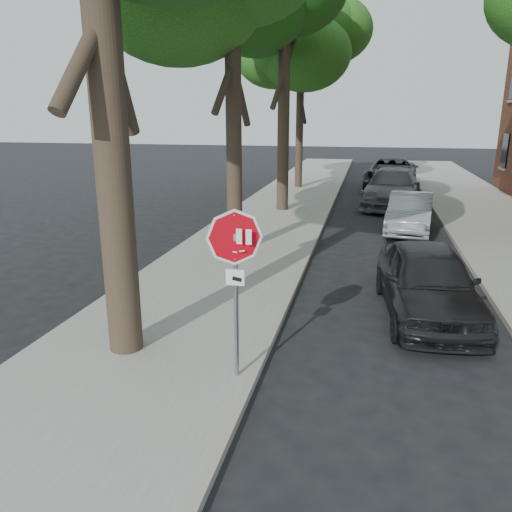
# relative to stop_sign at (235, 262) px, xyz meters

# --- Properties ---
(ground) EXTENTS (120.00, 120.00, 0.00)m
(ground) POSITION_rel_stop_sign_xyz_m (0.70, 0.03, -1.95)
(ground) COLOR black
(ground) RESTS_ON ground
(sidewalk_left) EXTENTS (4.00, 55.00, 0.12)m
(sidewalk_left) POSITION_rel_stop_sign_xyz_m (-1.80, 12.03, -1.89)
(sidewalk_left) COLOR gray
(sidewalk_left) RESTS_ON ground
(sidewalk_right) EXTENTS (4.00, 55.00, 0.12)m
(sidewalk_right) POSITION_rel_stop_sign_xyz_m (6.70, 12.03, -1.89)
(sidewalk_right) COLOR gray
(sidewalk_right) RESTS_ON ground
(curb_left) EXTENTS (0.12, 55.00, 0.13)m
(curb_left) POSITION_rel_stop_sign_xyz_m (0.25, 12.03, -1.88)
(curb_left) COLOR #9E9384
(curb_left) RESTS_ON ground
(curb_right) EXTENTS (0.12, 55.00, 0.13)m
(curb_right) POSITION_rel_stop_sign_xyz_m (4.65, 12.03, -1.88)
(curb_right) COLOR #9E9384
(curb_right) RESTS_ON ground
(stop_sign) EXTENTS (0.76, 0.34, 2.61)m
(stop_sign) POSITION_rel_stop_sign_xyz_m (0.00, 0.00, 0.00)
(stop_sign) COLOR gray
(stop_sign) RESTS_ON sidewalk_left
(tree_mid_b) EXTENTS (5.88, 5.46, 10.36)m
(tree_mid_b) POSITION_rel_stop_sign_xyz_m (-1.72, 14.15, 6.05)
(tree_mid_b) COLOR black
(tree_mid_b) RESTS_ON sidewalk_left
(tree_far) EXTENTS (5.29, 4.91, 9.33)m
(tree_far) POSITION_rel_stop_sign_xyz_m (-2.02, 21.14, 5.26)
(tree_far) COLOR black
(tree_far) RESTS_ON sidewalk_left
(car_a) EXTENTS (2.12, 4.47, 1.47)m
(car_a) POSITION_rel_stop_sign_xyz_m (3.09, 3.46, -1.21)
(car_a) COLOR black
(car_a) RESTS_ON ground
(car_b) EXTENTS (1.91, 4.24, 1.35)m
(car_b) POSITION_rel_stop_sign_xyz_m (3.30, 11.33, -1.27)
(car_b) COLOR #A5A6AD
(car_b) RESTS_ON ground
(car_c) EXTENTS (3.00, 5.94, 1.65)m
(car_c) POSITION_rel_stop_sign_xyz_m (2.86, 16.53, -1.12)
(car_c) COLOR #4F4F54
(car_c) RESTS_ON ground
(car_d) EXTENTS (3.16, 6.06, 1.63)m
(car_d) POSITION_rel_stop_sign_xyz_m (3.03, 22.61, -1.13)
(car_d) COLOR black
(car_d) RESTS_ON ground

